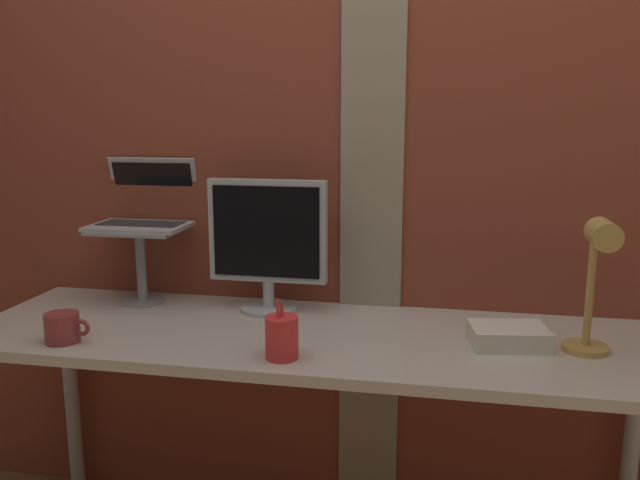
{
  "coord_description": "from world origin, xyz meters",
  "views": [
    {
      "loc": [
        0.24,
        -1.7,
        1.38
      ],
      "look_at": [
        -0.12,
        0.13,
        1.01
      ],
      "focal_mm": 36.57,
      "sensor_mm": 36.0,
      "label": 1
    }
  ],
  "objects_px": {
    "pen_cup": "(282,337)",
    "coffee_mug": "(63,328)",
    "laptop": "(147,206)",
    "monitor": "(268,238)",
    "desk_lamp": "(597,273)"
  },
  "relations": [
    {
      "from": "desk_lamp",
      "to": "coffee_mug",
      "type": "xyz_separation_m",
      "value": [
        -1.39,
        -0.15,
        -0.18
      ]
    },
    {
      "from": "desk_lamp",
      "to": "monitor",
      "type": "bearing_deg",
      "value": 165.46
    },
    {
      "from": "laptop",
      "to": "coffee_mug",
      "type": "relative_size",
      "value": 2.39
    },
    {
      "from": "laptop",
      "to": "coffee_mug",
      "type": "xyz_separation_m",
      "value": [
        -0.04,
        -0.46,
        -0.27
      ]
    },
    {
      "from": "laptop",
      "to": "desk_lamp",
      "type": "bearing_deg",
      "value": -12.79
    },
    {
      "from": "desk_lamp",
      "to": "coffee_mug",
      "type": "height_order",
      "value": "desk_lamp"
    },
    {
      "from": "monitor",
      "to": "coffee_mug",
      "type": "distance_m",
      "value": 0.64
    },
    {
      "from": "pen_cup",
      "to": "coffee_mug",
      "type": "relative_size",
      "value": 1.24
    },
    {
      "from": "monitor",
      "to": "coffee_mug",
      "type": "relative_size",
      "value": 3.22
    },
    {
      "from": "desk_lamp",
      "to": "coffee_mug",
      "type": "distance_m",
      "value": 1.41
    },
    {
      "from": "coffee_mug",
      "to": "monitor",
      "type": "bearing_deg",
      "value": 39.45
    },
    {
      "from": "monitor",
      "to": "coffee_mug",
      "type": "xyz_separation_m",
      "value": [
        -0.47,
        -0.39,
        -0.19
      ]
    },
    {
      "from": "laptop",
      "to": "coffee_mug",
      "type": "bearing_deg",
      "value": -95.3
    },
    {
      "from": "laptop",
      "to": "pen_cup",
      "type": "relative_size",
      "value": 1.92
    },
    {
      "from": "monitor",
      "to": "desk_lamp",
      "type": "bearing_deg",
      "value": -14.54
    }
  ]
}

